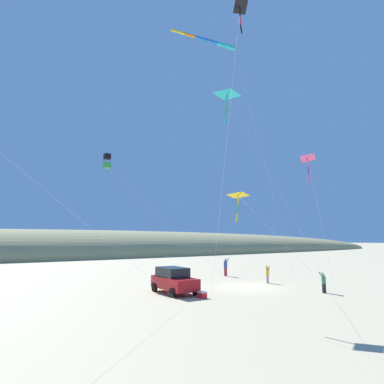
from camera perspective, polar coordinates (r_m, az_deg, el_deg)
ground_plane at (r=28.39m, az=9.45°, el=-16.20°), size 600.00×600.00×0.00m
dune_ridge_grassy at (r=77.89m, az=-20.41°, el=-10.66°), size 28.00×240.00×11.92m
parked_car at (r=24.82m, az=-3.24°, el=-15.24°), size 4.39×2.26×1.85m
cooler_box at (r=22.97m, az=1.79°, el=-17.69°), size 0.62×0.42×0.42m
person_adult_flyer at (r=35.85m, az=5.94°, el=-12.90°), size 0.56×0.43×1.91m
person_child_green_jacket at (r=30.96m, az=13.19°, el=-13.82°), size 0.52×0.56×1.58m
person_child_grey_jacket at (r=26.73m, az=22.22°, el=-14.40°), size 0.44×0.52×1.54m
kite_delta_black_fish_shape at (r=17.50m, az=8.35°, el=29.23°), size 8.15×4.67×14.97m
kite_delta_striped_overhead at (r=24.32m, az=19.69°, el=5.56°), size 1.03×3.16×9.91m
kite_delta_red_high_left at (r=18.51m, az=8.22°, el=-0.69°), size 3.17×12.70×6.65m
kite_windsock_small_distant at (r=31.39m, az=3.94°, el=24.83°), size 3.05×11.74×22.00m
kite_delta_orange_high_right at (r=27.57m, az=6.21°, el=16.70°), size 3.79×9.34×15.92m
kite_box_checkered_midright at (r=36.55m, az=-14.75°, el=5.31°), size 4.83×12.51×13.18m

